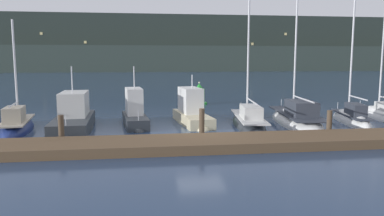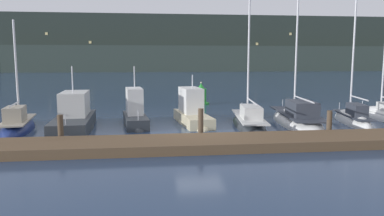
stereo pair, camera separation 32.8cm
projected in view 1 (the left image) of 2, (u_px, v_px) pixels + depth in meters
ground_plane at (201, 139)px, 19.76m from camera, size 400.00×400.00×0.00m
dock at (207, 143)px, 17.80m from camera, size 37.53×2.80×0.45m
mooring_pile_1 at (61, 130)px, 18.42m from camera, size 0.28×0.28×1.47m
mooring_pile_2 at (202, 124)px, 19.34m from camera, size 0.28×0.28×1.67m
mooring_pile_3 at (329, 123)px, 20.30m from camera, size 0.28×0.28×1.44m
sailboat_berth_2 at (17, 128)px, 21.94m from camera, size 2.33×5.72×7.20m
motorboat_berth_3 at (74, 123)px, 22.41m from camera, size 2.55×6.98×4.41m
motorboat_berth_4 at (135, 118)px, 23.79m from camera, size 1.98×5.13×4.22m
motorboat_berth_5 at (192, 117)px, 24.49m from camera, size 2.37×5.90×3.79m
sailboat_berth_6 at (249, 123)px, 23.64m from camera, size 2.71×7.58×9.82m
sailboat_berth_7 at (296, 121)px, 24.35m from camera, size 3.35×8.54×12.91m
sailboat_berth_8 at (351, 121)px, 24.64m from camera, size 2.44×6.08×9.13m
sailboat_berth_9 at (383, 117)px, 26.30m from camera, size 1.92×6.32×9.99m
channel_buoy at (199, 96)px, 34.67m from camera, size 1.46×1.46×2.08m
hillside_backdrop at (161, 46)px, 127.29m from camera, size 240.00×23.00×18.36m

